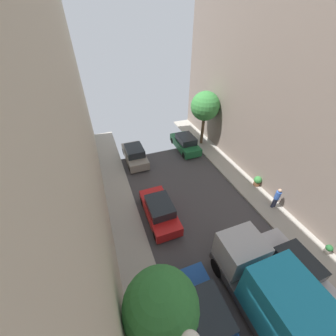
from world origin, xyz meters
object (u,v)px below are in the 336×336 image
(parked_car_right_3, at_px, (293,266))
(street_tree_0, at_px, (161,307))
(parked_car_left_1, at_px, (206,314))
(street_tree_1, at_px, (205,106))
(parked_car_right_4, at_px, (185,143))
(pedestrian, at_px, (277,197))
(parked_car_left_3, at_px, (135,155))
(parked_car_left_2, at_px, (160,210))
(potted_plant_1, at_px, (257,181))
(delivery_truck, at_px, (279,306))
(potted_plant_0, at_px, (328,249))

(parked_car_right_3, bearing_deg, street_tree_0, -177.79)
(parked_car_left_1, height_order, street_tree_1, street_tree_1)
(parked_car_right_3, xyz_separation_m, parked_car_right_4, (0.00, 13.78, 0.00))
(pedestrian, bearing_deg, parked_car_left_3, 130.40)
(parked_car_left_2, bearing_deg, potted_plant_1, 1.75)
(parked_car_left_1, relative_size, street_tree_0, 0.85)
(parked_car_left_3, height_order, pedestrian, pedestrian)
(parked_car_right_4, xyz_separation_m, street_tree_1, (2.09, 0.36, 3.49))
(street_tree_0, distance_m, street_tree_1, 17.30)
(parked_car_left_1, bearing_deg, parked_car_right_3, 2.81)
(parked_car_right_3, relative_size, delivery_truck, 0.64)
(delivery_truck, xyz_separation_m, potted_plant_0, (5.62, 1.44, -1.30))
(pedestrian, height_order, potted_plant_0, pedestrian)
(street_tree_0, bearing_deg, delivery_truck, -12.31)
(parked_car_left_2, height_order, potted_plant_0, parked_car_left_2)
(pedestrian, bearing_deg, potted_plant_0, -85.78)
(street_tree_1, bearing_deg, parked_car_left_1, -117.47)
(parked_car_right_3, bearing_deg, parked_car_left_3, 111.80)
(delivery_truck, xyz_separation_m, potted_plant_1, (5.77, 7.73, -1.19))
(street_tree_0, bearing_deg, parked_car_left_1, 0.61)
(parked_car_left_1, distance_m, street_tree_1, 16.60)
(parked_car_left_3, relative_size, potted_plant_0, 6.59)
(delivery_truck, bearing_deg, parked_car_left_3, 100.32)
(parked_car_right_4, relative_size, potted_plant_1, 4.93)
(potted_plant_0, bearing_deg, street_tree_0, -177.76)
(parked_car_right_3, xyz_separation_m, delivery_truck, (-2.70, -1.32, 1.07))
(street_tree_0, relative_size, potted_plant_0, 7.72)
(parked_car_left_3, height_order, street_tree_1, street_tree_1)
(potted_plant_0, bearing_deg, parked_car_right_4, 102.07)
(pedestrian, distance_m, potted_plant_1, 2.43)
(parked_car_left_2, bearing_deg, potted_plant_0, -35.93)
(parked_car_right_3, relative_size, potted_plant_1, 4.93)
(parked_car_right_3, bearing_deg, pedestrian, 57.09)
(parked_car_right_3, xyz_separation_m, pedestrian, (2.63, 4.06, 0.35))
(parked_car_left_3, height_order, street_tree_0, street_tree_0)
(pedestrian, relative_size, street_tree_0, 0.35)
(delivery_truck, height_order, potted_plant_0, delivery_truck)
(parked_car_right_4, bearing_deg, parked_car_left_2, -125.29)
(potted_plant_1, bearing_deg, street_tree_0, -147.54)
(parked_car_right_3, distance_m, potted_plant_1, 7.11)
(parked_car_left_3, distance_m, parked_car_right_3, 14.54)
(parked_car_left_3, bearing_deg, parked_car_left_2, -90.00)
(parked_car_right_3, xyz_separation_m, potted_plant_1, (3.07, 6.41, -0.12))
(parked_car_left_3, distance_m, parked_car_right_4, 5.41)
(delivery_truck, xyz_separation_m, street_tree_1, (4.79, 15.46, 2.42))
(parked_car_right_4, bearing_deg, street_tree_1, 9.77)
(street_tree_1, height_order, potted_plant_1, street_tree_1)
(parked_car_left_2, height_order, potted_plant_1, parked_car_left_2)
(street_tree_1, relative_size, potted_plant_1, 6.45)
(parked_car_left_3, bearing_deg, potted_plant_0, -58.12)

